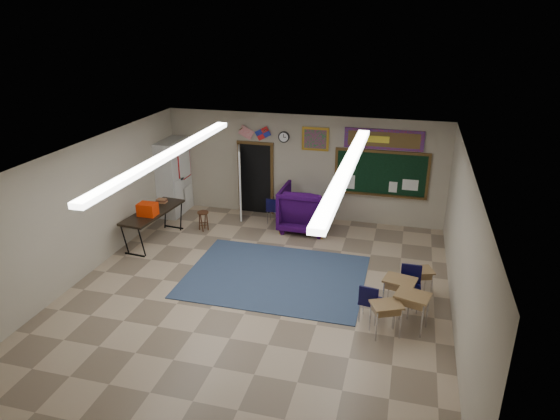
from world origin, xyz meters
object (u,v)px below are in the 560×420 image
(student_desk_front_left, at_px, (399,293))
(wooden_stool, at_px, (203,221))
(wingback_armchair, at_px, (305,208))
(student_desk_front_right, at_px, (418,282))
(folding_table, at_px, (154,225))

(student_desk_front_left, distance_m, wooden_stool, 6.01)
(wingback_armchair, height_order, student_desk_front_left, wingback_armchair)
(student_desk_front_right, xyz_separation_m, wooden_stool, (-5.72, 2.09, -0.09))
(wingback_armchair, xyz_separation_m, student_desk_front_left, (2.66, -3.55, -0.20))
(folding_table, bearing_deg, wingback_armchair, 32.02)
(student_desk_front_right, distance_m, wooden_stool, 6.09)
(student_desk_front_left, xyz_separation_m, wooden_stool, (-5.35, 2.74, -0.13))
(wingback_armchair, relative_size, student_desk_front_right, 2.06)
(student_desk_front_right, bearing_deg, student_desk_front_left, -140.55)
(wingback_armchair, distance_m, student_desk_front_left, 4.44)
(folding_table, bearing_deg, wooden_stool, 52.03)
(student_desk_front_left, bearing_deg, folding_table, 177.80)
(wooden_stool, bearing_deg, wingback_armchair, 16.63)
(student_desk_front_left, bearing_deg, wooden_stool, 166.18)
(student_desk_front_right, relative_size, folding_table, 0.31)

